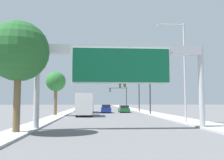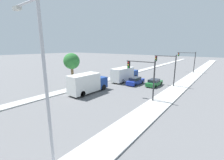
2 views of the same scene
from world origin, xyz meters
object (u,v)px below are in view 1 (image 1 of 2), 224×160
object	(u,v)px
traffic_light_near_intersection	(141,90)
traffic_light_mid_block	(132,91)
palm_tree_foreground	(19,52)
palm_tree_background	(56,82)
traffic_light_far_intersection	(121,94)
sign_gantry	(121,63)
truck_box_secondary	(85,105)
street_lamp_right	(182,64)
car_far_right	(106,109)
truck_box_primary	(87,104)
car_mid_left	(124,109)

from	to	relation	value
traffic_light_near_intersection	traffic_light_mid_block	bearing A→B (deg)	89.14
palm_tree_foreground	palm_tree_background	distance (m)	19.91
traffic_light_mid_block	traffic_light_far_intersection	bearing A→B (deg)	90.89
sign_gantry	truck_box_secondary	bearing A→B (deg)	101.42
palm_tree_background	street_lamp_right	bearing A→B (deg)	-41.94
car_far_right	truck_box_secondary	distance (m)	10.59
sign_gantry	traffic_light_far_intersection	bearing A→B (deg)	84.19
truck_box_primary	traffic_light_near_intersection	distance (m)	12.37
truck_box_secondary	traffic_light_near_intersection	distance (m)	9.48
sign_gantry	truck_box_secondary	size ratio (longest dim) A/B	1.81
car_mid_left	palm_tree_foreground	world-z (taller)	palm_tree_foreground
traffic_light_far_intersection	palm_tree_foreground	bearing A→B (deg)	-103.20
traffic_light_near_intersection	traffic_light_far_intersection	bearing A→B (deg)	90.31
car_mid_left	traffic_light_far_intersection	xyz separation A→B (m)	(1.60, 21.62, 3.52)
sign_gantry	palm_tree_foreground	world-z (taller)	palm_tree_foreground
car_far_right	palm_tree_background	bearing A→B (deg)	-128.87
car_far_right	traffic_light_near_intersection	bearing A→B (deg)	-53.64
truck_box_primary	palm_tree_background	bearing A→B (deg)	-111.39
car_mid_left	car_far_right	xyz separation A→B (m)	(-3.50, -1.23, 0.06)
truck_box_secondary	traffic_light_far_intersection	distance (m)	34.00
truck_box_primary	car_far_right	bearing A→B (deg)	-19.59
truck_box_primary	palm_tree_background	xyz separation A→B (m)	(-4.26, -10.87, 3.36)
sign_gantry	car_far_right	size ratio (longest dim) A/B	2.80
car_far_right	traffic_light_far_intersection	distance (m)	23.67
sign_gantry	car_mid_left	xyz separation A→B (m)	(3.50, 28.50, -4.48)
sign_gantry	car_mid_left	size ratio (longest dim) A/B	2.92
car_far_right	truck_box_primary	distance (m)	3.81
sign_gantry	traffic_light_near_intersection	size ratio (longest dim) A/B	2.30
palm_tree_foreground	palm_tree_background	size ratio (longest dim) A/B	1.17
truck_box_secondary	sign_gantry	bearing A→B (deg)	-78.58
traffic_light_near_intersection	car_far_right	bearing A→B (deg)	126.36
palm_tree_foreground	street_lamp_right	size ratio (longest dim) A/B	0.76
traffic_light_near_intersection	truck_box_secondary	bearing A→B (deg)	-162.29
car_far_right	truck_box_secondary	world-z (taller)	truck_box_secondary
traffic_light_far_intersection	car_mid_left	bearing A→B (deg)	-94.24
traffic_light_far_intersection	palm_tree_foreground	size ratio (longest dim) A/B	0.80
truck_box_primary	traffic_light_far_intersection	size ratio (longest dim) A/B	1.34
traffic_light_near_intersection	traffic_light_far_intersection	distance (m)	30.00
palm_tree_background	traffic_light_far_intersection	bearing A→B (deg)	68.40
truck_box_primary	street_lamp_right	distance (m)	26.11
car_mid_left	street_lamp_right	bearing A→B (deg)	-82.69
truck_box_primary	street_lamp_right	world-z (taller)	street_lamp_right
street_lamp_right	traffic_light_far_intersection	bearing A→B (deg)	91.82
traffic_light_near_intersection	palm_tree_background	world-z (taller)	palm_tree_background
sign_gantry	palm_tree_background	xyz separation A→B (m)	(-7.76, 17.65, -0.21)
sign_gantry	traffic_light_mid_block	world-z (taller)	sign_gantry
car_mid_left	street_lamp_right	size ratio (longest dim) A/B	0.46
sign_gantry	palm_tree_background	world-z (taller)	sign_gantry
traffic_light_mid_block	street_lamp_right	xyz separation A→B (m)	(1.13, -25.33, 1.70)
truck_box_primary	palm_tree_foreground	bearing A→B (deg)	-96.82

